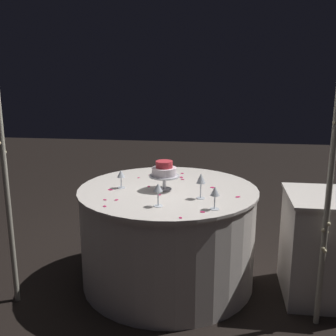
# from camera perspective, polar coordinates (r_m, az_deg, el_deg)

# --- Properties ---
(ground_plane) EXTENTS (12.00, 12.00, 0.00)m
(ground_plane) POSITION_cam_1_polar(r_m,az_deg,el_deg) (3.30, -0.00, -15.26)
(ground_plane) COLOR black
(decorative_arch) EXTENTS (2.10, 0.06, 2.11)m
(decorative_arch) POSITION_cam_1_polar(r_m,az_deg,el_deg) (2.47, -1.27, 8.86)
(decorative_arch) COLOR #B7B29E
(decorative_arch) RESTS_ON ground
(main_table) EXTENTS (1.32, 1.32, 0.74)m
(main_table) POSITION_cam_1_polar(r_m,az_deg,el_deg) (3.14, -0.00, -9.34)
(main_table) COLOR silver
(main_table) RESTS_ON ground
(side_table) EXTENTS (0.58, 0.58, 0.76)m
(side_table) POSITION_cam_1_polar(r_m,az_deg,el_deg) (3.14, 21.18, -10.17)
(side_table) COLOR silver
(side_table) RESTS_ON ground
(tiered_cake) EXTENTS (0.22, 0.22, 0.21)m
(tiered_cake) POSITION_cam_1_polar(r_m,az_deg,el_deg) (2.94, -0.53, -0.46)
(tiered_cake) COLOR silver
(tiered_cake) RESTS_ON main_table
(wine_glass_0) EXTENTS (0.06, 0.06, 0.14)m
(wine_glass_0) POSITION_cam_1_polar(r_m,az_deg,el_deg) (3.01, -6.58, -0.95)
(wine_glass_0) COLOR silver
(wine_glass_0) RESTS_ON main_table
(wine_glass_1) EXTENTS (0.06, 0.06, 0.15)m
(wine_glass_1) POSITION_cam_1_polar(r_m,az_deg,el_deg) (2.56, 6.56, -3.42)
(wine_glass_1) COLOR silver
(wine_glass_1) RESTS_ON main_table
(wine_glass_2) EXTENTS (0.06, 0.06, 0.18)m
(wine_glass_2) POSITION_cam_1_polar(r_m,az_deg,el_deg) (2.75, 4.62, -1.63)
(wine_glass_2) COLOR silver
(wine_glass_2) RESTS_ON main_table
(wine_glass_3) EXTENTS (0.06, 0.06, 0.15)m
(wine_glass_3) POSITION_cam_1_polar(r_m,az_deg,el_deg) (2.60, -1.39, -2.94)
(wine_glass_3) COLOR silver
(wine_glass_3) RESTS_ON main_table
(rose_petal_0) EXTENTS (0.04, 0.05, 0.00)m
(rose_petal_0) POSITION_cam_1_polar(r_m,az_deg,el_deg) (3.30, 1.87, -1.30)
(rose_petal_0) COLOR #C61951
(rose_petal_0) RESTS_ON main_table
(rose_petal_1) EXTENTS (0.04, 0.04, 0.00)m
(rose_petal_1) POSITION_cam_1_polar(r_m,az_deg,el_deg) (2.66, -8.84, -5.29)
(rose_petal_1) COLOR #C61951
(rose_petal_1) RESTS_ON main_table
(rose_petal_2) EXTENTS (0.03, 0.03, 0.00)m
(rose_petal_2) POSITION_cam_1_polar(r_m,az_deg,el_deg) (3.05, -2.69, -2.59)
(rose_petal_2) COLOR #C61951
(rose_petal_2) RESTS_ON main_table
(rose_petal_3) EXTENTS (0.04, 0.04, 0.00)m
(rose_petal_3) POSITION_cam_1_polar(r_m,az_deg,el_deg) (3.42, 1.99, -0.75)
(rose_petal_3) COLOR #C61951
(rose_petal_3) RESTS_ON main_table
(rose_petal_4) EXTENTS (0.03, 0.04, 0.00)m
(rose_petal_4) POSITION_cam_1_polar(r_m,az_deg,el_deg) (2.77, -7.22, -4.44)
(rose_petal_4) COLOR #C61951
(rose_petal_4) RESTS_ON main_table
(rose_petal_5) EXTENTS (0.04, 0.03, 0.00)m
(rose_petal_5) POSITION_cam_1_polar(r_m,az_deg,el_deg) (3.00, -8.06, -3.02)
(rose_petal_5) COLOR #C61951
(rose_petal_5) RESTS_ON main_table
(rose_petal_6) EXTENTS (0.03, 0.02, 0.00)m
(rose_petal_6) POSITION_cam_1_polar(r_m,az_deg,el_deg) (3.24, 2.05, -1.60)
(rose_petal_6) COLOR #C61951
(rose_petal_6) RESTS_ON main_table
(rose_petal_7) EXTENTS (0.03, 0.03, 0.00)m
(rose_petal_7) POSITION_cam_1_polar(r_m,az_deg,el_deg) (2.78, -8.80, -4.40)
(rose_petal_7) COLOR #C61951
(rose_petal_7) RESTS_ON main_table
(rose_petal_8) EXTENTS (0.03, 0.03, 0.00)m
(rose_petal_8) POSITION_cam_1_polar(r_m,az_deg,el_deg) (2.44, 1.76, -6.95)
(rose_petal_8) COLOR #C61951
(rose_petal_8) RESTS_ON main_table
(rose_petal_9) EXTENTS (0.04, 0.04, 0.00)m
(rose_petal_9) POSITION_cam_1_polar(r_m,az_deg,el_deg) (3.04, 6.25, -2.72)
(rose_petal_9) COLOR #C61951
(rose_petal_9) RESTS_ON main_table
(rose_petal_10) EXTENTS (0.04, 0.03, 0.00)m
(rose_petal_10) POSITION_cam_1_polar(r_m,az_deg,el_deg) (2.54, 4.84, -6.12)
(rose_petal_10) COLOR #C61951
(rose_petal_10) RESTS_ON main_table
(rose_petal_11) EXTENTS (0.03, 0.03, 0.00)m
(rose_petal_11) POSITION_cam_1_polar(r_m,az_deg,el_deg) (2.85, -1.23, -3.76)
(rose_petal_11) COLOR #C61951
(rose_petal_11) RESTS_ON main_table
(rose_petal_12) EXTENTS (0.03, 0.04, 0.00)m
(rose_petal_12) POSITION_cam_1_polar(r_m,az_deg,el_deg) (3.37, -2.53, -1.00)
(rose_petal_12) COLOR #C61951
(rose_petal_12) RESTS_ON main_table
(rose_petal_13) EXTENTS (0.03, 0.03, 0.00)m
(rose_petal_13) POSITION_cam_1_polar(r_m,az_deg,el_deg) (3.29, -4.13, -1.36)
(rose_petal_13) COLOR #C61951
(rose_petal_13) RESTS_ON main_table
(rose_petal_14) EXTENTS (0.05, 0.05, 0.00)m
(rose_petal_14) POSITION_cam_1_polar(r_m,az_deg,el_deg) (2.85, 9.73, -3.99)
(rose_petal_14) COLOR #C61951
(rose_petal_14) RESTS_ON main_table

